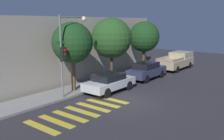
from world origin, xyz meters
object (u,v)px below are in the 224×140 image
(traffic_light_pole, at_px, (68,45))
(tree_midblock, at_px, (112,38))
(tree_near_corner, at_px, (72,43))
(tree_far_end, at_px, (144,37))
(pickup_truck, at_px, (177,61))
(sedan_middle, at_px, (147,70))
(sedan_near_corner, at_px, (109,82))

(traffic_light_pole, relative_size, tree_midblock, 1.02)
(traffic_light_pole, xyz_separation_m, tree_near_corner, (1.12, 0.76, 0.04))
(tree_far_end, bearing_deg, tree_midblock, 180.00)
(traffic_light_pole, height_order, pickup_truck, traffic_light_pole)
(sedan_middle, height_order, tree_near_corner, tree_near_corner)
(pickup_truck, xyz_separation_m, tree_near_corner, (-13.40, 2.03, 2.72))
(tree_midblock, height_order, tree_far_end, tree_midblock)
(sedan_middle, height_order, tree_midblock, tree_midblock)
(tree_midblock, bearing_deg, tree_far_end, 0.00)
(traffic_light_pole, relative_size, tree_far_end, 1.08)
(tree_near_corner, bearing_deg, sedan_near_corner, -50.57)
(sedan_middle, relative_size, pickup_truck, 0.81)
(traffic_light_pole, distance_m, pickup_truck, 14.82)
(tree_near_corner, bearing_deg, tree_far_end, 0.00)
(tree_midblock, bearing_deg, pickup_truck, -12.81)
(tree_near_corner, distance_m, tree_midblock, 4.49)
(sedan_middle, bearing_deg, tree_midblock, 141.03)
(traffic_light_pole, height_order, tree_near_corner, traffic_light_pole)
(sedan_middle, bearing_deg, traffic_light_pole, 171.09)
(sedan_near_corner, relative_size, sedan_middle, 0.97)
(tree_midblock, bearing_deg, tree_near_corner, 180.00)
(traffic_light_pole, height_order, tree_midblock, traffic_light_pole)
(sedan_near_corner, relative_size, tree_near_corner, 0.83)
(traffic_light_pole, distance_m, tree_midblock, 5.66)
(pickup_truck, distance_m, tree_far_end, 4.93)
(pickup_truck, bearing_deg, sedan_middle, -180.00)
(sedan_near_corner, relative_size, tree_midblock, 0.78)
(sedan_middle, height_order, pickup_truck, pickup_truck)
(sedan_middle, distance_m, tree_midblock, 4.35)
(sedan_near_corner, xyz_separation_m, sedan_middle, (5.32, 0.00, 0.06))
(traffic_light_pole, xyz_separation_m, sedan_near_corner, (2.79, -1.27, -2.83))
(sedan_middle, bearing_deg, sedan_near_corner, 180.00)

